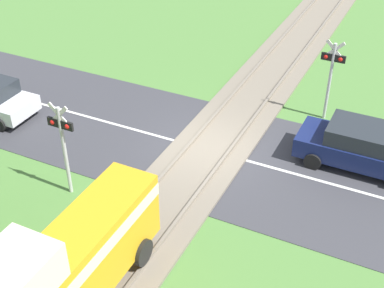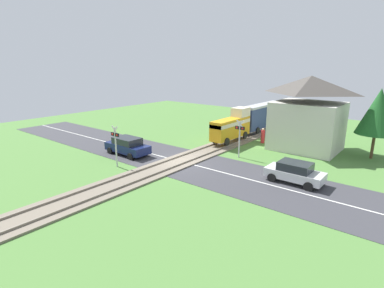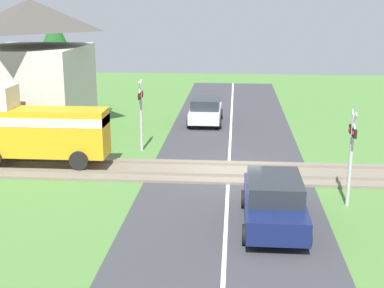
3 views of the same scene
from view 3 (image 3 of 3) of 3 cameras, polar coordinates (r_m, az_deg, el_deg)
ground_plane at (r=21.43m, az=3.92°, el=-3.18°), size 60.00×60.00×0.00m
road_surface at (r=21.43m, az=3.92°, el=-3.16°), size 48.00×6.40×0.02m
track_bed at (r=21.41m, az=3.92°, el=-3.01°), size 2.80×48.00×0.24m
car_near_crossing at (r=16.52m, az=8.72°, el=-6.01°), size 4.30×1.93×1.55m
car_far_side at (r=29.89m, az=1.45°, el=3.60°), size 3.77×1.86×1.43m
crossing_signal_west_approach at (r=18.27m, az=16.66°, el=-0.22°), size 0.90×0.18×3.26m
crossing_signal_east_approach at (r=24.27m, az=-5.49°, el=4.04°), size 0.90×0.18×3.26m
station_building at (r=29.10m, az=-16.45°, el=7.80°), size 6.26×5.33×6.78m
pedestrian_by_station at (r=25.66m, az=-18.39°, el=0.78°), size 0.38×0.38×1.54m
tree_by_station at (r=34.32m, az=-14.39°, el=10.12°), size 3.15×3.15×5.90m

